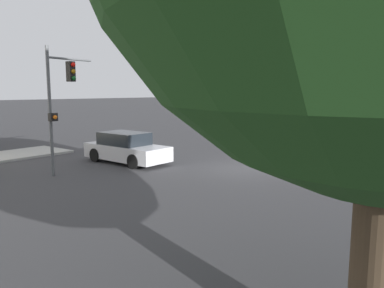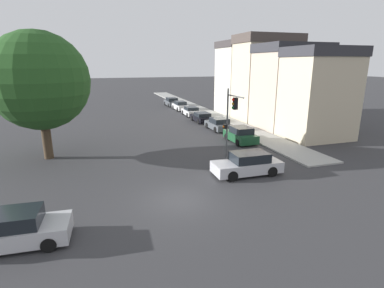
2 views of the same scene
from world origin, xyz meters
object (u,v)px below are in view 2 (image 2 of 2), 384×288
parked_car_0 (241,135)px  parked_car_1 (219,124)px  parked_car_5 (172,102)px  parked_car_2 (202,117)px  crossing_car_0 (247,164)px  parked_car_4 (180,106)px  traffic_signal (230,114)px  crossing_car_1 (19,229)px  street_tree (39,81)px  parked_car_3 (191,111)px

parked_car_0 → parked_car_1: size_ratio=0.96×
parked_car_1 → parked_car_5: (-0.21, 21.37, 0.04)m
parked_car_0 → parked_car_2: parked_car_0 is taller
parked_car_2 → parked_car_0: bearing=179.5°
crossing_car_0 → parked_car_5: (3.54, 35.32, -0.04)m
parked_car_1 → parked_car_4: 16.00m
traffic_signal → crossing_car_1: (-13.52, -8.04, -2.95)m
parked_car_0 → street_tree: bearing=88.5°
crossing_car_0 → parked_car_5: bearing=-94.7°
parked_car_1 → parked_car_4: parked_car_4 is taller
crossing_car_0 → parked_car_5: size_ratio=1.09×
crossing_car_0 → parked_car_3: size_ratio=1.19×
traffic_signal → parked_car_0: size_ratio=1.40×
parked_car_3 → parked_car_1: bearing=-178.6°
crossing_car_1 → parked_car_5: size_ratio=0.94×
parked_car_1 → parked_car_3: 10.31m
street_tree → parked_car_1: bearing=17.9°
crossing_car_1 → parked_car_4: (16.90, 34.44, -0.01)m
traffic_signal → parked_car_1: size_ratio=1.35×
street_tree → crossing_car_0: size_ratio=2.08×
crossing_car_1 → parked_car_4: 38.37m
crossing_car_0 → parked_car_2: crossing_car_0 is taller
street_tree → parked_car_0: bearing=-0.7°
crossing_car_0 → parked_car_3: 24.53m
parked_car_0 → parked_car_2: 11.07m
street_tree → parked_car_5: street_tree is taller
traffic_signal → parked_car_4: size_ratio=1.33×
parked_car_4 → parked_car_5: bearing=-0.2°
crossing_car_0 → parked_car_2: 19.50m
street_tree → traffic_signal: size_ratio=1.77×
parked_car_0 → parked_car_4: parked_car_0 is taller
traffic_signal → parked_car_3: size_ratio=1.40×
parked_car_1 → parked_car_4: (-0.12, 16.00, 0.03)m
traffic_signal → parked_car_1: traffic_signal is taller
traffic_signal → crossing_car_0: bearing=82.2°
crossing_car_1 → parked_car_0: parked_car_0 is taller
street_tree → parked_car_3: (17.36, 15.94, -5.57)m
crossing_car_1 → parked_car_3: size_ratio=1.02×
parked_car_1 → parked_car_2: parked_car_1 is taller
street_tree → crossing_car_0: (13.68, -8.32, -5.46)m
crossing_car_0 → parked_car_1: size_ratio=1.15×
crossing_car_0 → parked_car_1: (3.74, 13.95, -0.07)m
traffic_signal → parked_car_0: traffic_signal is taller
traffic_signal → parked_car_1: (3.50, 10.40, -2.99)m
parked_car_0 → parked_car_4: (0.04, 21.84, -0.02)m
street_tree → parked_car_2: bearing=32.2°
parked_car_0 → crossing_car_1: bearing=126.0°
parked_car_5 → parked_car_1: bearing=179.8°
parked_car_3 → parked_car_4: parked_car_4 is taller
street_tree → parked_car_3: 24.21m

